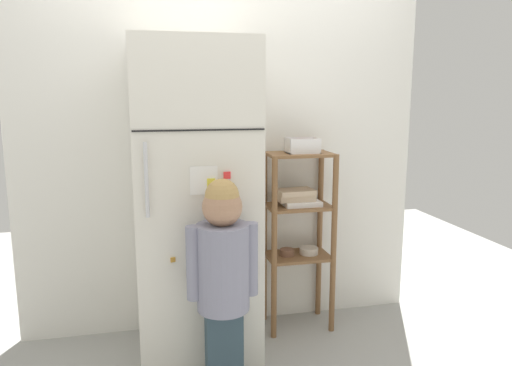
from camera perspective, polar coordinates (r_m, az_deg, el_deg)
name	(u,v)px	position (r m, az deg, el deg)	size (l,w,h in m)	color
ground_plane	(236,346)	(3.11, -2.40, -18.62)	(6.00, 6.00, 0.00)	#999993
kitchen_wall_back	(224,151)	(3.10, -3.78, 3.73)	(2.57, 0.03, 2.30)	silver
refrigerator	(195,203)	(2.77, -7.15, -2.34)	(0.66, 0.66, 1.80)	silver
child_standing	(223,267)	(2.42, -3.92, -9.79)	(0.36, 0.27, 1.11)	#30444E
pantry_shelf_unit	(298,220)	(3.11, 4.98, -4.31)	(0.42, 0.29, 1.15)	brown
fruit_bin	(303,147)	(3.03, 5.54, 4.26)	(0.20, 0.14, 0.09)	white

